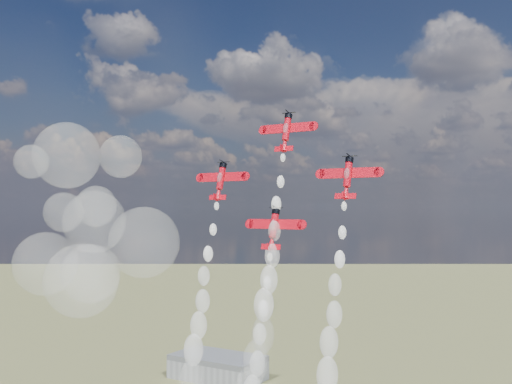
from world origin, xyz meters
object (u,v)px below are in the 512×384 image
object	(u,v)px
plane_lead	(286,131)
hangar	(218,367)
plane_left	(221,180)
plane_slot	(274,228)
plane_right	(348,177)

from	to	relation	value
plane_lead	hangar	bearing A→B (deg)	129.07
plane_left	plane_slot	distance (m)	18.55
hangar	plane_right	xyz separation A→B (m)	(146.93, -165.07, 95.01)
plane_right	plane_left	bearing A→B (deg)	180.00
hangar	plane_right	world-z (taller)	plane_right
hangar	plane_lead	bearing A→B (deg)	-50.93
plane_right	plane_slot	distance (m)	18.55
hangar	plane_slot	size ratio (longest dim) A/B	4.02
plane_left	plane_slot	xyz separation A→B (m)	(15.20, -2.78, -10.27)
plane_lead	plane_slot	world-z (taller)	plane_lead
plane_right	plane_slot	world-z (taller)	plane_right
plane_lead	plane_right	xyz separation A→B (m)	(15.20, -2.78, -10.27)
hangar	plane_slot	bearing A→B (deg)	-51.87
plane_left	hangar	bearing A→B (deg)	125.22
hangar	plane_right	size ratio (longest dim) A/B	4.02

